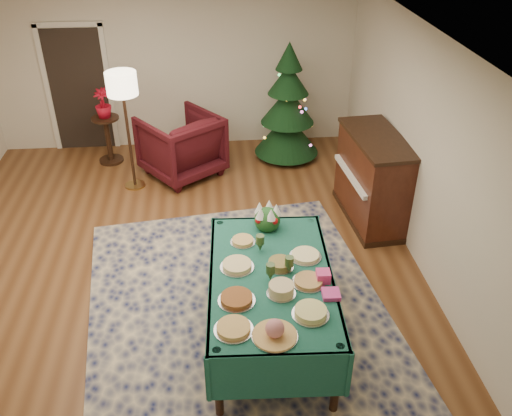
{
  "coord_description": "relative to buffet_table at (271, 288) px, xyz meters",
  "views": [
    {
      "loc": [
        0.53,
        -5.41,
        4.13
      ],
      "look_at": [
        0.99,
        -0.46,
        1.03
      ],
      "focal_mm": 38.0,
      "sensor_mm": 36.0,
      "label": 1
    }
  ],
  "objects": [
    {
      "name": "room_shell",
      "position": [
        -1.05,
        1.35,
        0.7
      ],
      "size": [
        7.0,
        7.0,
        7.0
      ],
      "color": "#593319",
      "rests_on": "ground"
    },
    {
      "name": "doorway",
      "position": [
        -2.65,
        4.83,
        0.45
      ],
      "size": [
        1.08,
        0.04,
        2.16
      ],
      "color": "black",
      "rests_on": "ground"
    },
    {
      "name": "rug",
      "position": [
        -0.3,
        0.33,
        -0.64
      ],
      "size": [
        3.7,
        4.57,
        0.02
      ],
      "primitive_type": "cube",
      "rotation": [
        0.0,
        0.0,
        0.13
      ],
      "color": "#121944",
      "rests_on": "ground"
    },
    {
      "name": "buffet_table",
      "position": [
        0.0,
        0.0,
        0.0
      ],
      "size": [
        1.32,
        2.14,
        0.81
      ],
      "color": "black",
      "rests_on": "ground"
    },
    {
      "name": "platter_0",
      "position": [
        -0.4,
        -0.71,
        0.18
      ],
      "size": [
        0.34,
        0.34,
        0.05
      ],
      "color": "silver",
      "rests_on": "buffet_table"
    },
    {
      "name": "platter_1",
      "position": [
        -0.06,
        -0.81,
        0.23
      ],
      "size": [
        0.39,
        0.39,
        0.18
      ],
      "color": "silver",
      "rests_on": "buffet_table"
    },
    {
      "name": "platter_2",
      "position": [
        0.28,
        -0.58,
        0.19
      ],
      "size": [
        0.33,
        0.33,
        0.07
      ],
      "color": "silver",
      "rests_on": "buffet_table"
    },
    {
      "name": "platter_3",
      "position": [
        -0.36,
        -0.34,
        0.19
      ],
      "size": [
        0.34,
        0.34,
        0.06
      ],
      "color": "silver",
      "rests_on": "buffet_table"
    },
    {
      "name": "platter_4",
      "position": [
        0.06,
        -0.28,
        0.21
      ],
      "size": [
        0.27,
        0.27,
        0.11
      ],
      "color": "silver",
      "rests_on": "buffet_table"
    },
    {
      "name": "platter_5",
      "position": [
        0.34,
        -0.15,
        0.18
      ],
      "size": [
        0.32,
        0.32,
        0.05
      ],
      "color": "silver",
      "rests_on": "buffet_table"
    },
    {
      "name": "platter_6",
      "position": [
        -0.32,
        0.15,
        0.19
      ],
      "size": [
        0.34,
        0.34,
        0.06
      ],
      "color": "silver",
      "rests_on": "buffet_table"
    },
    {
      "name": "platter_7",
      "position": [
        0.1,
        0.11,
        0.2
      ],
      "size": [
        0.27,
        0.27,
        0.08
      ],
      "color": "silver",
      "rests_on": "buffet_table"
    },
    {
      "name": "platter_8",
      "position": [
        0.38,
        0.25,
        0.18
      ],
      "size": [
        0.33,
        0.33,
        0.05
      ],
      "color": "silver",
      "rests_on": "buffet_table"
    },
    {
      "name": "platter_9",
      "position": [
        -0.23,
        0.56,
        0.18
      ],
      "size": [
        0.26,
        0.26,
        0.05
      ],
      "color": "silver",
      "rests_on": "buffet_table"
    },
    {
      "name": "goblet_0",
      "position": [
        -0.07,
        0.4,
        0.26
      ],
      "size": [
        0.09,
        0.09,
        0.19
      ],
      "color": "#2D471E",
      "rests_on": "buffet_table"
    },
    {
      "name": "goblet_1",
      "position": [
        0.18,
        0.02,
        0.26
      ],
      "size": [
        0.09,
        0.09,
        0.19
      ],
      "color": "#2D471E",
      "rests_on": "buffet_table"
    },
    {
      "name": "goblet_2",
      "position": [
        -0.02,
        -0.08,
        0.26
      ],
      "size": [
        0.09,
        0.09,
        0.19
      ],
      "color": "#2D471E",
      "rests_on": "buffet_table"
    },
    {
      "name": "napkin_stack",
      "position": [
        0.51,
        -0.35,
        0.18
      ],
      "size": [
        0.17,
        0.17,
        0.04
      ],
      "primitive_type": "cube",
      "rotation": [
        0.0,
        0.0,
        -0.05
      ],
      "color": "#DB3C9A",
      "rests_on": "buffet_table"
    },
    {
      "name": "gift_box",
      "position": [
        0.48,
        -0.13,
        0.21
      ],
      "size": [
        0.14,
        0.14,
        0.11
      ],
      "primitive_type": "cube",
      "rotation": [
        0.0,
        0.0,
        -0.05
      ],
      "color": "#E53F8A",
      "rests_on": "buffet_table"
    },
    {
      "name": "centerpiece",
      "position": [
        0.05,
        0.81,
        0.3
      ],
      "size": [
        0.29,
        0.29,
        0.34
      ],
      "color": "#1E4C1E",
      "rests_on": "buffet_table"
    },
    {
      "name": "armchair",
      "position": [
        -0.98,
        3.69,
        -0.11
      ],
      "size": [
        1.44,
        1.42,
        1.09
      ],
      "primitive_type": "imported",
      "rotation": [
        0.0,
        0.0,
        3.78
      ],
      "color": "#3D0D13",
      "rests_on": "ground"
    },
    {
      "name": "floor_lamp",
      "position": [
        -1.71,
        3.34,
        0.87
      ],
      "size": [
        0.43,
        0.43,
        1.79
      ],
      "color": "#A57F3F",
      "rests_on": "ground"
    },
    {
      "name": "side_table",
      "position": [
        -2.18,
        4.23,
        -0.27
      ],
      "size": [
        0.44,
        0.44,
        0.78
      ],
      "color": "black",
      "rests_on": "ground"
    },
    {
      "name": "potted_plant",
      "position": [
        -2.18,
        4.23,
        0.27
      ],
      "size": [
        0.26,
        0.47,
        0.26
      ],
      "primitive_type": "imported",
      "color": "#A70B1F",
      "rests_on": "side_table"
    },
    {
      "name": "christmas_tree",
      "position": [
        0.75,
        4.14,
        0.22
      ],
      "size": [
        1.31,
        1.31,
        1.94
      ],
      "color": "black",
      "rests_on": "ground"
    },
    {
      "name": "piano",
      "position": [
        1.63,
        2.14,
        -0.05
      ],
      "size": [
        0.78,
        1.47,
        1.23
      ],
      "color": "black",
      "rests_on": "ground"
    }
  ]
}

